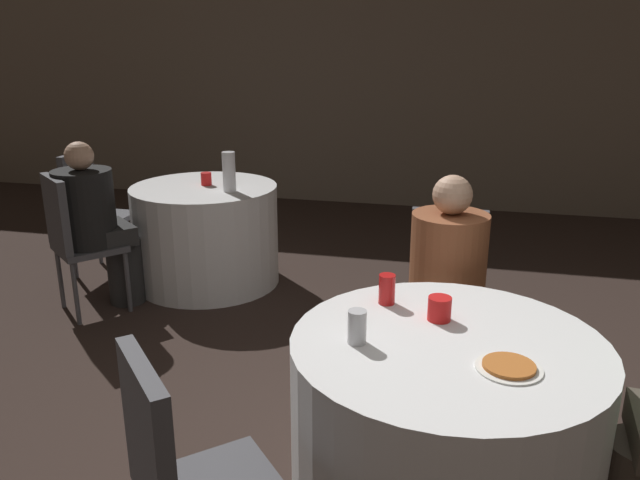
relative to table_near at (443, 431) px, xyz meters
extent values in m
cube|color=#7A6B5B|center=(-0.05, 4.72, 1.03)|extent=(16.00, 0.06, 2.80)
cylinder|color=white|center=(0.00, 0.00, 0.00)|extent=(1.13, 1.13, 0.74)
cylinder|color=white|center=(-1.82, 2.07, 0.00)|extent=(1.06, 1.06, 0.74)
cube|color=#47474C|center=(-0.78, -0.72, 0.33)|extent=(0.29, 0.31, 0.47)
cube|color=#47474C|center=(-0.04, 0.88, 0.08)|extent=(0.42, 0.42, 0.04)
cube|color=#47474C|center=(-0.04, 1.06, 0.33)|extent=(0.38, 0.07, 0.47)
cylinder|color=#4C4C51|center=(0.14, 0.72, -0.16)|extent=(0.03, 0.03, 0.42)
cylinder|color=#4C4C51|center=(-0.20, 0.71, -0.16)|extent=(0.03, 0.03, 0.42)
cylinder|color=#4C4C51|center=(0.13, 1.06, -0.16)|extent=(0.03, 0.03, 0.42)
cylinder|color=#4C4C51|center=(-0.21, 1.04, -0.16)|extent=(0.03, 0.03, 0.42)
cube|color=#47474C|center=(-2.36, 1.42, 0.08)|extent=(0.56, 0.56, 0.04)
cube|color=#47474C|center=(-2.48, 1.28, 0.33)|extent=(0.33, 0.28, 0.47)
cylinder|color=#4C4C51|center=(-2.39, 1.66, -0.16)|extent=(0.03, 0.03, 0.42)
cylinder|color=#4C4C51|center=(-2.12, 1.44, -0.16)|extent=(0.03, 0.03, 0.42)
cylinder|color=#4C4C51|center=(-2.60, 1.39, -0.16)|extent=(0.03, 0.03, 0.42)
cylinder|color=#4C4C51|center=(-2.34, 1.18, -0.16)|extent=(0.03, 0.03, 0.42)
cube|color=#47474C|center=(-2.67, 2.08, 0.08)|extent=(0.40, 0.40, 0.04)
cube|color=#47474C|center=(-2.85, 2.08, 0.33)|extent=(0.05, 0.38, 0.47)
cylinder|color=#4C4C51|center=(-2.50, 2.25, -0.16)|extent=(0.03, 0.03, 0.42)
cylinder|color=#4C4C51|center=(-2.50, 1.91, -0.16)|extent=(0.03, 0.03, 0.42)
cylinder|color=#4C4C51|center=(-2.84, 2.25, -0.16)|extent=(0.03, 0.03, 0.42)
cylinder|color=#4C4C51|center=(-2.84, 1.91, -0.16)|extent=(0.03, 0.03, 0.42)
cylinder|color=#4C4238|center=(-0.03, 0.66, -0.14)|extent=(0.24, 0.24, 0.46)
cube|color=#4C4238|center=(-0.03, 0.77, 0.15)|extent=(0.36, 0.33, 0.12)
cylinder|color=brown|center=(-0.04, 0.88, 0.34)|extent=(0.37, 0.37, 0.50)
sphere|color=tan|center=(-0.04, 0.88, 0.69)|extent=(0.19, 0.19, 0.19)
cylinder|color=#282828|center=(-2.22, 1.59, -0.14)|extent=(0.24, 0.24, 0.46)
cube|color=#282828|center=(-2.29, 1.50, 0.15)|extent=(0.48, 0.47, 0.12)
cylinder|color=black|center=(-2.36, 1.42, 0.34)|extent=(0.37, 0.37, 0.50)
sphere|color=tan|center=(-2.36, 1.42, 0.68)|extent=(0.18, 0.18, 0.18)
cylinder|color=white|center=(0.19, -0.15, 0.37)|extent=(0.21, 0.21, 0.01)
cylinder|color=#BC6628|center=(0.19, -0.15, 0.38)|extent=(0.17, 0.17, 0.01)
cylinder|color=red|center=(-0.26, 0.28, 0.43)|extent=(0.07, 0.07, 0.12)
cylinder|color=silver|center=(-0.31, -0.08, 0.43)|extent=(0.07, 0.07, 0.12)
cylinder|color=red|center=(-0.04, 0.17, 0.42)|extent=(0.09, 0.09, 0.09)
cylinder|color=white|center=(-1.58, 1.96, 0.51)|extent=(0.09, 0.09, 0.28)
cylinder|color=red|center=(-1.81, 2.11, 0.42)|extent=(0.08, 0.08, 0.09)
camera|label=1|loc=(0.01, -2.03, 1.38)|focal=35.00mm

